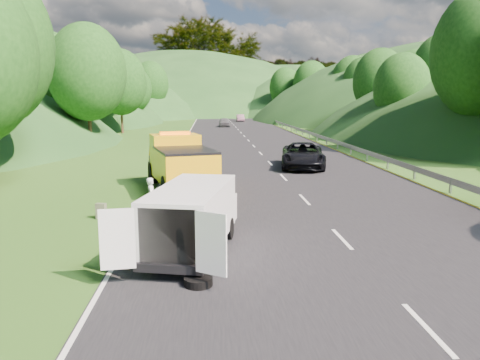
{
  "coord_description": "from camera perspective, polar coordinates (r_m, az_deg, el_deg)",
  "views": [
    {
      "loc": [
        -1.27,
        -16.34,
        4.51
      ],
      "look_at": [
        -0.05,
        2.0,
        1.3
      ],
      "focal_mm": 35.0,
      "sensor_mm": 36.0,
      "label": 1
    }
  ],
  "objects": [
    {
      "name": "woman",
      "position": [
        18.39,
        -10.65,
        -4.47
      ],
      "size": [
        0.43,
        0.57,
        1.52
      ],
      "primitive_type": "imported",
      "rotation": [
        0.0,
        0.0,
        1.62
      ],
      "color": "silver",
      "rests_on": "ground"
    },
    {
      "name": "white_van",
      "position": [
        13.85,
        -5.75,
        -4.26
      ],
      "size": [
        3.58,
        6.02,
        2.01
      ],
      "rotation": [
        0.0,
        0.0,
        -0.22
      ],
      "color": "black",
      "rests_on": "ground"
    },
    {
      "name": "worker",
      "position": [
        12.49,
        -6.24,
        -11.34
      ],
      "size": [
        1.1,
        0.66,
        1.67
      ],
      "primitive_type": "imported",
      "rotation": [
        0.0,
        0.0,
        0.03
      ],
      "color": "black",
      "rests_on": "ground"
    },
    {
      "name": "tow_truck",
      "position": [
        23.44,
        -7.33,
        2.16
      ],
      "size": [
        3.97,
        6.96,
        2.83
      ],
      "rotation": [
        0.0,
        0.0,
        0.25
      ],
      "color": "black",
      "rests_on": "ground"
    },
    {
      "name": "tree_line_right",
      "position": [
        80.23,
        13.89,
        6.41
      ],
      "size": [
        14.0,
        140.0,
        14.0
      ],
      "primitive_type": null,
      "color": "#295F1C",
      "rests_on": "ground"
    },
    {
      "name": "hills_backdrop",
      "position": [
        151.31,
        -0.87,
        8.21
      ],
      "size": [
        201.0,
        288.6,
        44.0
      ],
      "primitive_type": null,
      "color": "#2D5B23",
      "rests_on": "ground"
    },
    {
      "name": "road_surface",
      "position": [
        56.68,
        0.53,
        5.36
      ],
      "size": [
        14.0,
        200.0,
        0.02
      ],
      "primitive_type": "cube",
      "color": "black",
      "rests_on": "ground"
    },
    {
      "name": "spare_tire",
      "position": [
        11.73,
        -5.09,
        -12.76
      ],
      "size": [
        0.7,
        0.7,
        0.2
      ],
      "primitive_type": "cylinder",
      "color": "black",
      "rests_on": "ground"
    },
    {
      "name": "tree_line_left",
      "position": [
        78.5,
        -16.96,
        6.2
      ],
      "size": [
        14.0,
        140.0,
        14.0
      ],
      "primitive_type": null,
      "color": "#295F1C",
      "rests_on": "ground"
    },
    {
      "name": "guardrail",
      "position": [
        69.95,
        5.75,
        6.17
      ],
      "size": [
        0.06,
        140.0,
        1.52
      ],
      "primitive_type": "cube",
      "color": "gray",
      "rests_on": "ground"
    },
    {
      "name": "dist_car_b",
      "position": [
        93.17,
        0.04,
        7.14
      ],
      "size": [
        1.45,
        4.16,
        1.37
      ],
      "primitive_type": "imported",
      "color": "#795162",
      "rests_on": "ground"
    },
    {
      "name": "ground",
      "position": [
        17.0,
        0.62,
        -5.48
      ],
      "size": [
        320.0,
        320.0,
        0.0
      ],
      "primitive_type": "plane",
      "color": "#38661E",
      "rests_on": "ground"
    },
    {
      "name": "passing_suv",
      "position": [
        31.04,
        7.63,
        1.47
      ],
      "size": [
        3.65,
        6.24,
        1.63
      ],
      "primitive_type": "imported",
      "rotation": [
        0.0,
        0.0,
        -0.17
      ],
      "color": "black",
      "rests_on": "ground"
    },
    {
      "name": "child",
      "position": [
        17.17,
        -6.89,
        -5.4
      ],
      "size": [
        0.57,
        0.58,
        0.94
      ],
      "primitive_type": "imported",
      "rotation": [
        0.0,
        0.0,
        -0.81
      ],
      "color": "tan",
      "rests_on": "ground"
    },
    {
      "name": "dist_car_a",
      "position": [
        75.83,
        -1.89,
        6.5
      ],
      "size": [
        1.7,
        4.24,
        1.44
      ],
      "primitive_type": "imported",
      "color": "#4A4A4F",
      "rests_on": "ground"
    },
    {
      "name": "suitcase",
      "position": [
        18.5,
        -16.57,
        -3.66
      ],
      "size": [
        0.42,
        0.3,
        0.61
      ],
      "primitive_type": "cube",
      "rotation": [
        0.0,
        0.0,
        -0.26
      ],
      "color": "#5B5D46",
      "rests_on": "ground"
    }
  ]
}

